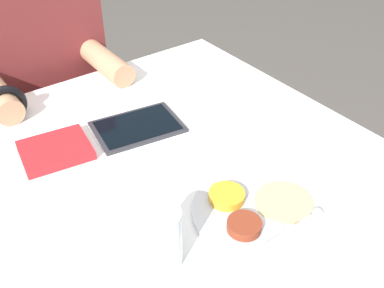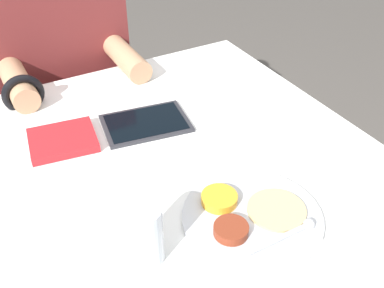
{
  "view_description": "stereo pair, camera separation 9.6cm",
  "coord_description": "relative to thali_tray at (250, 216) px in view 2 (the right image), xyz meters",
  "views": [
    {
      "loc": [
        -0.43,
        -0.64,
        1.36
      ],
      "look_at": [
        0.03,
        -0.02,
        0.78
      ],
      "focal_mm": 42.0,
      "sensor_mm": 36.0,
      "label": 1
    },
    {
      "loc": [
        -0.35,
        -0.69,
        1.36
      ],
      "look_at": [
        0.03,
        -0.02,
        0.78
      ],
      "focal_mm": 42.0,
      "sensor_mm": 36.0,
      "label": 2
    }
  ],
  "objects": [
    {
      "name": "drinking_glass",
      "position": [
        -0.21,
        0.02,
        0.05
      ],
      "size": [
        0.07,
        0.07,
        0.12
      ],
      "color": "silver",
      "rests_on": "dining_table"
    },
    {
      "name": "person_diner",
      "position": [
        -0.12,
        0.89,
        -0.17
      ],
      "size": [
        0.43,
        0.42,
        1.19
      ],
      "color": "black",
      "rests_on": "ground_plane"
    },
    {
      "name": "tablet_device",
      "position": [
        -0.04,
        0.39,
        -0.0
      ],
      "size": [
        0.23,
        0.18,
        0.01
      ],
      "color": "#28282D",
      "rests_on": "dining_table"
    },
    {
      "name": "thali_tray",
      "position": [
        0.0,
        0.0,
        0.0
      ],
      "size": [
        0.27,
        0.27,
        0.03
      ],
      "color": "#B7BABF",
      "rests_on": "dining_table"
    },
    {
      "name": "red_notebook",
      "position": [
        -0.24,
        0.42,
        0.0
      ],
      "size": [
        0.17,
        0.15,
        0.02
      ],
      "color": "silver",
      "rests_on": "dining_table"
    },
    {
      "name": "dining_table",
      "position": [
        -0.05,
        0.21,
        -0.37
      ],
      "size": [
        0.92,
        1.02,
        0.72
      ],
      "color": "silver",
      "rests_on": "ground_plane"
    }
  ]
}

